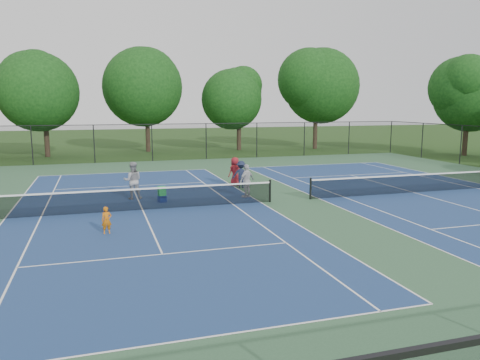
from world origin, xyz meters
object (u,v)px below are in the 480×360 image
object	(u,v)px
instructor	(133,181)
ball_hopper	(162,191)
tree_back_b	(146,83)
child_player	(107,220)
tree_side_e	(469,90)
bystander_b	(241,174)
tree_back_d	(316,82)
bystander_a	(247,181)
tree_back_a	(43,87)
tree_back_c	(239,95)
ball_crate	(162,199)
bystander_c	(235,171)

from	to	relation	value
instructor	ball_hopper	bearing A→B (deg)	140.96
tree_back_b	child_player	bearing A→B (deg)	-98.83
tree_side_e	child_player	distance (m)	36.46
child_player	bystander_b	world-z (taller)	bystander_b
tree_back_d	bystander_a	world-z (taller)	tree_back_d
tree_back_a	tree_back_b	world-z (taller)	tree_back_b
tree_back_a	tree_back_d	xyz separation A→B (m)	(26.00, 0.00, 0.79)
tree_back_b	ball_hopper	xyz separation A→B (m)	(-1.95, -24.55, -6.05)
tree_back_a	tree_side_e	size ratio (longest dim) A/B	1.03
tree_back_d	bystander_a	bearing A→B (deg)	-123.14
tree_back_c	instructor	bearing A→B (deg)	-118.60
tree_back_a	ball_hopper	world-z (taller)	tree_back_a
instructor	ball_crate	size ratio (longest dim) A/B	5.17
tree_back_b	tree_side_e	size ratio (longest dim) A/B	1.13
bystander_b	ball_hopper	distance (m)	5.37
ball_crate	ball_hopper	bearing A→B (deg)	0.00
bystander_b	ball_hopper	bearing A→B (deg)	50.04
tree_side_e	bystander_b	xyz separation A→B (m)	(-24.24, -9.98, -5.05)
tree_back_a	bystander_c	xyz separation A→B (m)	(11.65, -19.17, -5.22)
tree_back_b	tree_side_e	distance (m)	29.56
bystander_c	instructor	bearing A→B (deg)	-0.25
instructor	ball_crate	bearing A→B (deg)	140.96
bystander_b	ball_crate	bearing A→B (deg)	50.04
bystander_a	ball_hopper	size ratio (longest dim) A/B	3.82
bystander_b	tree_back_a	bearing A→B (deg)	-38.05
tree_side_e	ball_hopper	size ratio (longest dim) A/B	20.34
bystander_b	ball_hopper	world-z (taller)	bystander_b
tree_back_d	ball_hopper	world-z (taller)	tree_back_d
tree_back_d	child_player	size ratio (longest dim) A/B	10.51
instructor	ball_hopper	xyz separation A→B (m)	(1.24, -1.18, -0.37)
ball_hopper	instructor	bearing A→B (deg)	136.38
ball_crate	tree_side_e	bearing A→B (deg)	23.43
tree_side_e	child_player	xyz separation A→B (m)	(-31.57, -17.45, -5.32)
ball_crate	ball_hopper	world-z (taller)	ball_hopper
child_player	ball_hopper	distance (m)	5.56
tree_back_a	bystander_b	xyz separation A→B (m)	(11.76, -19.98, -5.28)
bystander_b	instructor	bearing A→B (deg)	34.54
tree_back_c	tree_back_b	bearing A→B (deg)	173.66
tree_back_d	bystander_c	size ratio (longest dim) A/B	6.35
child_player	bystander_b	size ratio (longest dim) A/B	0.65
tree_back_d	tree_side_e	world-z (taller)	tree_back_d
instructor	bystander_b	size ratio (longest dim) A/B	1.21
tree_back_b	child_player	distance (m)	30.42
tree_back_a	ball_crate	size ratio (longest dim) A/B	25.81
tree_back_b	bystander_c	size ratio (longest dim) A/B	6.15
child_player	bystander_a	size ratio (longest dim) A/B	0.59
child_player	ball_crate	xyz separation A→B (m)	(2.62, 4.90, -0.33)
tree_back_a	instructor	distance (m)	22.72
child_player	bystander_c	bearing A→B (deg)	40.76
child_player	tree_back_a	bearing A→B (deg)	91.02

